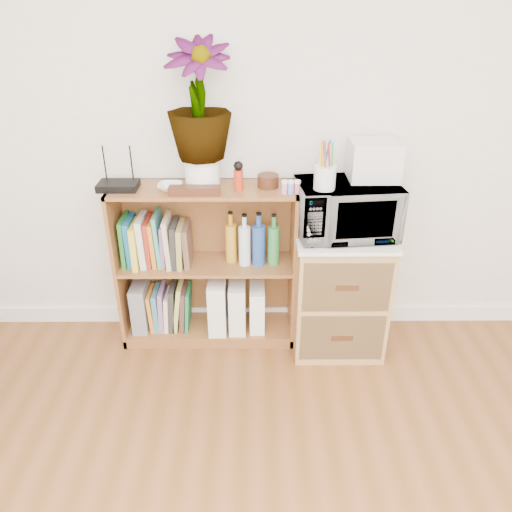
{
  "coord_description": "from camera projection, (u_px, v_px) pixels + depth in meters",
  "views": [
    {
      "loc": [
        -0.08,
        -0.4,
        1.86
      ],
      "look_at": [
        -0.07,
        1.95,
        0.62
      ],
      "focal_mm": 35.0,
      "sensor_mm": 36.0,
      "label": 1
    }
  ],
  "objects": [
    {
      "name": "kokeshi_doll",
      "position": [
        239.0,
        180.0,
        2.57
      ],
      "size": [
        0.05,
        0.05,
        0.11
      ],
      "primitive_type": "cylinder",
      "color": "#B12C15",
      "rests_on": "bookshelf"
    },
    {
      "name": "microwave",
      "position": [
        346.0,
        209.0,
        2.6
      ],
      "size": [
        0.55,
        0.4,
        0.28
      ],
      "primitive_type": "imported",
      "rotation": [
        0.0,
        0.0,
        0.11
      ],
      "color": "silver",
      "rests_on": "wicker_unit"
    },
    {
      "name": "trinket_box",
      "position": [
        195.0,
        191.0,
        2.53
      ],
      "size": [
        0.26,
        0.07,
        0.04
      ],
      "primitive_type": "cube",
      "color": "#371A0F",
      "rests_on": "bookshelf"
    },
    {
      "name": "file_box",
      "position": [
        142.0,
        304.0,
        2.97
      ],
      "size": [
        0.09,
        0.23,
        0.29
      ],
      "primitive_type": "cube",
      "color": "slate",
      "rests_on": "bookshelf"
    },
    {
      "name": "wooden_bowl",
      "position": [
        268.0,
        181.0,
        2.62
      ],
      "size": [
        0.11,
        0.11,
        0.07
      ],
      "primitive_type": "cylinder",
      "color": "#331A0E",
      "rests_on": "bookshelf"
    },
    {
      "name": "cookbooks",
      "position": [
        156.0,
        242.0,
        2.78
      ],
      "size": [
        0.38,
        0.2,
        0.3
      ],
      "color": "#1D6E29",
      "rests_on": "bookshelf"
    },
    {
      "name": "skirting_board",
      "position": [
        267.0,
        314.0,
        3.18
      ],
      "size": [
        4.0,
        0.02,
        0.1
      ],
      "primitive_type": "cube",
      "color": "white",
      "rests_on": "ground"
    },
    {
      "name": "lower_books",
      "position": [
        171.0,
        307.0,
        2.98
      ],
      "size": [
        0.25,
        0.19,
        0.29
      ],
      "color": "orange",
      "rests_on": "bookshelf"
    },
    {
      "name": "plant_pot",
      "position": [
        202.0,
        172.0,
        2.61
      ],
      "size": [
        0.18,
        0.18,
        0.15
      ],
      "primitive_type": "cylinder",
      "color": "white",
      "rests_on": "bookshelf"
    },
    {
      "name": "wicker_unit",
      "position": [
        338.0,
        291.0,
        2.85
      ],
      "size": [
        0.5,
        0.45,
        0.7
      ],
      "primitive_type": "cube",
      "color": "#9E7542",
      "rests_on": "ground"
    },
    {
      "name": "magazine_holder_right",
      "position": [
        257.0,
        306.0,
        2.97
      ],
      "size": [
        0.09,
        0.22,
        0.27
      ],
      "primitive_type": "cube",
      "color": "white",
      "rests_on": "bookshelf"
    },
    {
      "name": "router",
      "position": [
        118.0,
        186.0,
        2.6
      ],
      "size": [
        0.21,
        0.14,
        0.04
      ],
      "primitive_type": "cube",
      "color": "black",
      "rests_on": "bookshelf"
    },
    {
      "name": "liquor_bottles",
      "position": [
        252.0,
        239.0,
        2.77
      ],
      "size": [
        0.3,
        0.07,
        0.3
      ],
      "color": "#BE8923",
      "rests_on": "bookshelf"
    },
    {
      "name": "paint_jars",
      "position": [
        291.0,
        188.0,
        2.54
      ],
      "size": [
        0.12,
        0.04,
        0.06
      ],
      "primitive_type": "cube",
      "color": "pink",
      "rests_on": "bookshelf"
    },
    {
      "name": "magazine_holder_left",
      "position": [
        218.0,
        303.0,
        2.96
      ],
      "size": [
        0.1,
        0.26,
        0.33
      ],
      "primitive_type": "cube",
      "color": "white",
      "rests_on": "bookshelf"
    },
    {
      "name": "white_bowl",
      "position": [
        170.0,
        187.0,
        2.59
      ],
      "size": [
        0.13,
        0.13,
        0.03
      ],
      "primitive_type": "imported",
      "color": "white",
      "rests_on": "bookshelf"
    },
    {
      "name": "small_appliance",
      "position": [
        374.0,
        160.0,
        2.55
      ],
      "size": [
        0.25,
        0.21,
        0.2
      ],
      "primitive_type": "cube",
      "color": "silver",
      "rests_on": "microwave"
    },
    {
      "name": "magazine_holder_mid",
      "position": [
        237.0,
        304.0,
        2.96
      ],
      "size": [
        0.1,
        0.24,
        0.31
      ],
      "primitive_type": "cube",
      "color": "white",
      "rests_on": "bookshelf"
    },
    {
      "name": "potted_plant",
      "position": [
        198.0,
        100.0,
        2.44
      ],
      "size": [
        0.33,
        0.33,
        0.58
      ],
      "primitive_type": "imported",
      "color": "#337F37",
      "rests_on": "plant_pot"
    },
    {
      "name": "pen_cup",
      "position": [
        325.0,
        177.0,
        2.43
      ],
      "size": [
        0.11,
        0.11,
        0.12
      ],
      "primitive_type": "cylinder",
      "color": "silver",
      "rests_on": "microwave"
    },
    {
      "name": "bookshelf",
      "position": [
        207.0,
        266.0,
        2.85
      ],
      "size": [
        1.0,
        0.3,
        0.95
      ],
      "primitive_type": "cube",
      "color": "brown",
      "rests_on": "ground"
    }
  ]
}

